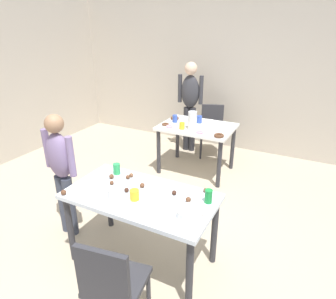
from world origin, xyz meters
TOP-DOWN VIEW (x-y plane):
  - ground_plane at (0.00, 0.00)m, footprint 6.40×6.40m
  - wall_back at (0.00, 3.20)m, footprint 6.40×0.10m
  - dining_table_near at (0.07, -0.11)m, footprint 1.36×0.71m
  - dining_table_far at (-0.21, 1.92)m, footprint 1.08×0.79m
  - chair_near_table at (0.28, -0.85)m, footprint 0.46×0.46m
  - chair_far_table at (-0.22, 2.67)m, footprint 0.51×0.51m
  - person_girl_near at (-0.89, -0.11)m, footprint 0.46×0.24m
  - person_adult_far at (-0.64, 2.65)m, footprint 0.45×0.23m
  - mixing_bowl at (0.60, -0.22)m, footprint 0.21×0.21m
  - soda_can at (0.65, 0.04)m, footprint 0.07×0.07m
  - fork_near at (0.34, -0.13)m, footprint 0.17×0.02m
  - cup_near_0 at (-0.10, -0.29)m, footprint 0.09×0.09m
  - cup_near_1 at (0.07, -0.20)m, footprint 0.08×0.08m
  - cup_near_2 at (-0.36, 0.12)m, footprint 0.07×0.07m
  - cake_ball_0 at (0.34, 0.02)m, footprint 0.04×0.04m
  - cake_ball_1 at (0.02, 0.00)m, footprint 0.05×0.05m
  - cake_ball_2 at (0.58, 0.19)m, footprint 0.04×0.04m
  - cake_ball_3 at (-0.54, -0.43)m, footprint 0.05×0.05m
  - cake_ball_4 at (-0.19, 0.13)m, footprint 0.04×0.04m
  - cake_ball_5 at (-0.27, -0.09)m, footprint 0.04×0.04m
  - cake_ball_6 at (-0.20, 0.08)m, footprint 0.04×0.04m
  - cake_ball_7 at (-0.07, -0.13)m, footprint 0.04×0.04m
  - cake_ball_8 at (0.50, -0.03)m, footprint 0.05×0.05m
  - cake_ball_9 at (-0.34, 0.01)m, footprint 0.05×0.05m
  - pitcher_far at (-0.22, 1.75)m, footprint 0.12×0.12m
  - cup_far_0 at (-0.34, 1.68)m, footprint 0.08×0.08m
  - cup_far_1 at (-0.02, 2.00)m, footprint 0.08×0.08m
  - cup_far_2 at (-0.58, 1.92)m, footprint 0.08×0.08m
  - cup_far_3 at (-0.23, 2.06)m, footprint 0.09×0.09m
  - donut_far_0 at (-0.64, 2.06)m, footprint 0.14×0.14m
  - donut_far_1 at (-0.05, 1.64)m, footprint 0.11×0.11m
  - donut_far_2 at (-0.64, 1.72)m, footprint 0.11×0.11m
  - donut_far_3 at (-0.54, 1.66)m, footprint 0.10×0.10m
  - donut_far_4 at (0.24, 1.61)m, footprint 0.14×0.14m

SIDE VIEW (x-z plane):
  - ground_plane at x=0.00m, z-range 0.00..0.00m
  - chair_near_table at x=0.28m, z-range 0.06..0.93m
  - chair_far_table at x=-0.22m, z-range 0.06..0.93m
  - dining_table_far at x=-0.21m, z-range 0.27..1.02m
  - dining_table_near at x=0.07m, z-range 0.28..1.03m
  - fork_near at x=0.34m, z-range 0.75..0.76m
  - donut_far_3 at x=-0.54m, z-range 0.75..0.78m
  - donut_far_2 at x=-0.64m, z-range 0.75..0.78m
  - donut_far_1 at x=-0.05m, z-range 0.75..0.78m
  - cake_ball_5 at x=-0.27m, z-range 0.75..0.79m
  - donut_far_0 at x=-0.64m, z-range 0.75..0.79m
  - donut_far_4 at x=0.24m, z-range 0.75..0.79m
  - cake_ball_2 at x=0.58m, z-range 0.75..0.79m
  - cake_ball_6 at x=-0.20m, z-range 0.75..0.79m
  - cake_ball_4 at x=-0.19m, z-range 0.75..0.79m
  - cake_ball_7 at x=-0.07m, z-range 0.75..0.79m
  - cake_ball_0 at x=0.34m, z-range 0.75..0.79m
  - cake_ball_1 at x=0.02m, z-range 0.75..0.80m
  - cake_ball_9 at x=-0.34m, z-range 0.75..0.80m
  - cake_ball_8 at x=0.50m, z-range 0.75..0.80m
  - cake_ball_3 at x=-0.54m, z-range 0.75..0.80m
  - mixing_bowl at x=0.60m, z-range 0.75..0.83m
  - cup_near_1 at x=0.07m, z-range 0.75..0.84m
  - cup_far_1 at x=-0.02m, z-range 0.75..0.84m
  - cup_far_0 at x=-0.34m, z-range 0.75..0.85m
  - cup_near_0 at x=-0.10m, z-range 0.75..0.86m
  - cup_far_3 at x=-0.23m, z-range 0.75..0.86m
  - cup_near_2 at x=-0.36m, z-range 0.75..0.86m
  - cup_far_2 at x=-0.58m, z-range 0.75..0.86m
  - person_girl_near at x=-0.89m, z-range 0.12..1.49m
  - soda_can at x=0.65m, z-range 0.75..0.87m
  - pitcher_far at x=-0.22m, z-range 0.75..1.01m
  - person_adult_far at x=-0.64m, z-range 0.16..1.74m
  - wall_back at x=0.00m, z-range 0.00..2.60m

